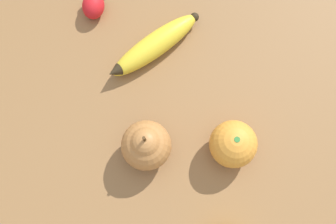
{
  "coord_description": "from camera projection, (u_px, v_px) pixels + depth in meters",
  "views": [
    {
      "loc": [
        0.13,
        0.08,
        0.67
      ],
      "look_at": [
        -0.01,
        -0.02,
        0.03
      ],
      "focal_mm": 42.0,
      "sensor_mm": 36.0,
      "label": 1
    }
  ],
  "objects": [
    {
      "name": "banana",
      "position": [
        154.0,
        45.0,
        0.7
      ],
      "size": [
        0.2,
        0.09,
        0.04
      ],
      "rotation": [
        0.0,
        0.0,
        6.0
      ],
      "color": "yellow",
      "rests_on": "ground_plane"
    },
    {
      "name": "pear",
      "position": [
        146.0,
        145.0,
        0.63
      ],
      "size": [
        0.08,
        0.08,
        0.1
      ],
      "color": "#B2753D",
      "rests_on": "ground_plane"
    },
    {
      "name": "ground_plane",
      "position": [
        176.0,
        128.0,
        0.69
      ],
      "size": [
        3.0,
        3.0,
        0.0
      ],
      "primitive_type": "plane",
      "color": "olive"
    },
    {
      "name": "orange",
      "position": [
        233.0,
        144.0,
        0.64
      ],
      "size": [
        0.08,
        0.08,
        0.08
      ],
      "color": "orange",
      "rests_on": "ground_plane"
    },
    {
      "name": "strawberry",
      "position": [
        94.0,
        4.0,
        0.73
      ],
      "size": [
        0.07,
        0.06,
        0.04
      ],
      "rotation": [
        0.0,
        0.0,
        3.71
      ],
      "color": "red",
      "rests_on": "ground_plane"
    }
  ]
}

